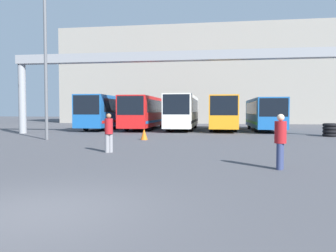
{
  "coord_description": "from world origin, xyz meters",
  "views": [
    {
      "loc": [
        3.19,
        -5.4,
        1.83
      ],
      "look_at": [
        -0.68,
        21.44,
        0.61
      ],
      "focal_mm": 35.0,
      "sensor_mm": 36.0,
      "label": 1
    }
  ],
  "objects_px": {
    "bus_slot_1": "(146,111)",
    "bus_slot_2": "(183,110)",
    "tire_stack": "(330,130)",
    "bus_slot_0": "(109,111)",
    "traffic_cone": "(144,134)",
    "lamp_post": "(46,61)",
    "bus_slot_4": "(264,112)",
    "pedestrian_mid_right": "(109,132)",
    "pedestrian_mid_left": "(280,140)",
    "bus_slot_3": "(222,111)"
  },
  "relations": [
    {
      "from": "bus_slot_3",
      "to": "bus_slot_4",
      "type": "distance_m",
      "value": 3.9
    },
    {
      "from": "bus_slot_3",
      "to": "pedestrian_mid_left",
      "type": "height_order",
      "value": "bus_slot_3"
    },
    {
      "from": "bus_slot_0",
      "to": "lamp_post",
      "type": "xyz_separation_m",
      "value": [
        0.28,
        -13.29,
        3.09
      ]
    },
    {
      "from": "bus_slot_0",
      "to": "pedestrian_mid_left",
      "type": "height_order",
      "value": "bus_slot_0"
    },
    {
      "from": "tire_stack",
      "to": "bus_slot_2",
      "type": "bearing_deg",
      "value": 146.62
    },
    {
      "from": "bus_slot_1",
      "to": "bus_slot_3",
      "type": "height_order",
      "value": "bus_slot_1"
    },
    {
      "from": "bus_slot_0",
      "to": "pedestrian_mid_left",
      "type": "xyz_separation_m",
      "value": [
        13.01,
        -22.3,
        -0.98
      ]
    },
    {
      "from": "bus_slot_3",
      "to": "bus_slot_1",
      "type": "bearing_deg",
      "value": 172.62
    },
    {
      "from": "pedestrian_mid_right",
      "to": "tire_stack",
      "type": "height_order",
      "value": "pedestrian_mid_right"
    },
    {
      "from": "bus_slot_1",
      "to": "bus_slot_2",
      "type": "xyz_separation_m",
      "value": [
        3.89,
        -0.47,
        0.06
      ]
    },
    {
      "from": "bus_slot_0",
      "to": "bus_slot_2",
      "type": "bearing_deg",
      "value": -2.51
    },
    {
      "from": "lamp_post",
      "to": "bus_slot_0",
      "type": "bearing_deg",
      "value": 91.21
    },
    {
      "from": "bus_slot_4",
      "to": "traffic_cone",
      "type": "distance_m",
      "value": 14.78
    },
    {
      "from": "pedestrian_mid_left",
      "to": "bus_slot_1",
      "type": "bearing_deg",
      "value": -134.94
    },
    {
      "from": "pedestrian_mid_right",
      "to": "tire_stack",
      "type": "distance_m",
      "value": 17.03
    },
    {
      "from": "bus_slot_2",
      "to": "pedestrian_mid_left",
      "type": "distance_m",
      "value": 22.59
    },
    {
      "from": "traffic_cone",
      "to": "lamp_post",
      "type": "distance_m",
      "value": 7.78
    },
    {
      "from": "bus_slot_0",
      "to": "traffic_cone",
      "type": "distance_m",
      "value": 14.09
    },
    {
      "from": "bus_slot_2",
      "to": "bus_slot_3",
      "type": "xyz_separation_m",
      "value": [
        3.89,
        -0.54,
        -0.08
      ]
    },
    {
      "from": "bus_slot_1",
      "to": "pedestrian_mid_right",
      "type": "distance_m",
      "value": 19.28
    },
    {
      "from": "bus_slot_0",
      "to": "bus_slot_4",
      "type": "bearing_deg",
      "value": -3.13
    },
    {
      "from": "bus_slot_4",
      "to": "tire_stack",
      "type": "bearing_deg",
      "value": -62.55
    },
    {
      "from": "bus_slot_2",
      "to": "pedestrian_mid_right",
      "type": "xyz_separation_m",
      "value": [
        -1.47,
        -18.63,
        -1.0
      ]
    },
    {
      "from": "pedestrian_mid_left",
      "to": "pedestrian_mid_right",
      "type": "distance_m",
      "value": 7.47
    },
    {
      "from": "bus_slot_2",
      "to": "bus_slot_3",
      "type": "bearing_deg",
      "value": -7.86
    },
    {
      "from": "bus_slot_0",
      "to": "bus_slot_1",
      "type": "bearing_deg",
      "value": 1.91
    },
    {
      "from": "bus_slot_1",
      "to": "bus_slot_2",
      "type": "distance_m",
      "value": 3.92
    },
    {
      "from": "bus_slot_1",
      "to": "pedestrian_mid_left",
      "type": "relative_size",
      "value": 7.12
    },
    {
      "from": "bus_slot_1",
      "to": "bus_slot_2",
      "type": "relative_size",
      "value": 1.08
    },
    {
      "from": "pedestrian_mid_right",
      "to": "lamp_post",
      "type": "relative_size",
      "value": 0.19
    },
    {
      "from": "bus_slot_4",
      "to": "bus_slot_2",
      "type": "bearing_deg",
      "value": 176.26
    },
    {
      "from": "bus_slot_3",
      "to": "lamp_post",
      "type": "bearing_deg",
      "value": -132.57
    },
    {
      "from": "bus_slot_2",
      "to": "traffic_cone",
      "type": "relative_size",
      "value": 15.96
    },
    {
      "from": "pedestrian_mid_left",
      "to": "traffic_cone",
      "type": "bearing_deg",
      "value": -123.56
    },
    {
      "from": "traffic_cone",
      "to": "lamp_post",
      "type": "height_order",
      "value": "lamp_post"
    },
    {
      "from": "pedestrian_mid_right",
      "to": "bus_slot_1",
      "type": "bearing_deg",
      "value": 63.48
    },
    {
      "from": "bus_slot_4",
      "to": "pedestrian_mid_right",
      "type": "xyz_separation_m",
      "value": [
        -9.26,
        -18.12,
        -0.8
      ]
    },
    {
      "from": "bus_slot_1",
      "to": "lamp_post",
      "type": "relative_size",
      "value": 1.34
    },
    {
      "from": "pedestrian_mid_left",
      "to": "tire_stack",
      "type": "distance_m",
      "value": 15.71
    },
    {
      "from": "bus_slot_1",
      "to": "bus_slot_3",
      "type": "distance_m",
      "value": 7.85
    },
    {
      "from": "tire_stack",
      "to": "bus_slot_0",
      "type": "bearing_deg",
      "value": 157.72
    },
    {
      "from": "bus_slot_2",
      "to": "pedestrian_mid_left",
      "type": "relative_size",
      "value": 6.58
    },
    {
      "from": "bus_slot_3",
      "to": "pedestrian_mid_right",
      "type": "height_order",
      "value": "bus_slot_3"
    },
    {
      "from": "bus_slot_3",
      "to": "pedestrian_mid_left",
      "type": "xyz_separation_m",
      "value": [
        1.33,
        -21.42,
        -0.91
      ]
    },
    {
      "from": "bus_slot_0",
      "to": "pedestrian_mid_right",
      "type": "height_order",
      "value": "bus_slot_0"
    },
    {
      "from": "bus_slot_1",
      "to": "pedestrian_mid_right",
      "type": "relative_size",
      "value": 7.17
    },
    {
      "from": "bus_slot_3",
      "to": "tire_stack",
      "type": "bearing_deg",
      "value": -42.85
    },
    {
      "from": "pedestrian_mid_right",
      "to": "traffic_cone",
      "type": "height_order",
      "value": "pedestrian_mid_right"
    },
    {
      "from": "bus_slot_3",
      "to": "bus_slot_4",
      "type": "xyz_separation_m",
      "value": [
        3.89,
        0.03,
        -0.12
      ]
    },
    {
      "from": "bus_slot_1",
      "to": "pedestrian_mid_right",
      "type": "xyz_separation_m",
      "value": [
        2.42,
        -19.1,
        -0.94
      ]
    }
  ]
}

